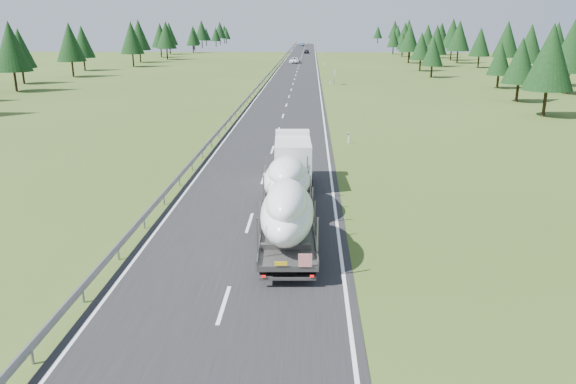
{
  "coord_description": "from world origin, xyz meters",
  "views": [
    {
      "loc": [
        3.15,
        -18.69,
        10.02
      ],
      "look_at": [
        2.04,
        8.76,
        1.81
      ],
      "focal_mm": 35.0,
      "sensor_mm": 36.0,
      "label": 1
    }
  ],
  "objects_px": {
    "distant_car_blue": "(303,44)",
    "highway_sign": "(335,74)",
    "distant_van": "(295,60)",
    "boat_truck": "(289,185)",
    "distant_car_dark": "(307,51)"
  },
  "relations": [
    {
      "from": "distant_car_dark",
      "to": "distant_car_blue",
      "type": "bearing_deg",
      "value": 95.47
    },
    {
      "from": "boat_truck",
      "to": "distant_car_blue",
      "type": "relative_size",
      "value": 3.84
    },
    {
      "from": "distant_car_dark",
      "to": "highway_sign",
      "type": "bearing_deg",
      "value": -83.57
    },
    {
      "from": "highway_sign",
      "to": "distant_car_dark",
      "type": "distance_m",
      "value": 110.68
    },
    {
      "from": "boat_truck",
      "to": "distant_van",
      "type": "bearing_deg",
      "value": 91.5
    },
    {
      "from": "highway_sign",
      "to": "distant_van",
      "type": "bearing_deg",
      "value": 98.55
    },
    {
      "from": "highway_sign",
      "to": "distant_car_dark",
      "type": "height_order",
      "value": "highway_sign"
    },
    {
      "from": "boat_truck",
      "to": "distant_car_blue",
      "type": "bearing_deg",
      "value": 90.72
    },
    {
      "from": "boat_truck",
      "to": "highway_sign",
      "type": "bearing_deg",
      "value": 85.81
    },
    {
      "from": "highway_sign",
      "to": "boat_truck",
      "type": "height_order",
      "value": "boat_truck"
    },
    {
      "from": "highway_sign",
      "to": "distant_van",
      "type": "relative_size",
      "value": 0.48
    },
    {
      "from": "distant_car_blue",
      "to": "distant_van",
      "type": "bearing_deg",
      "value": -86.89
    },
    {
      "from": "distant_car_dark",
      "to": "distant_van",
      "type": "bearing_deg",
      "value": -89.42
    },
    {
      "from": "distant_car_blue",
      "to": "highway_sign",
      "type": "bearing_deg",
      "value": -84.23
    },
    {
      "from": "distant_van",
      "to": "highway_sign",
      "type": "bearing_deg",
      "value": -76.17
    }
  ]
}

